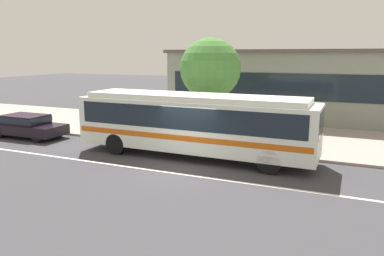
# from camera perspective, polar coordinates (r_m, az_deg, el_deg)

# --- Properties ---
(ground_plane) EXTENTS (120.00, 120.00, 0.00)m
(ground_plane) POSITION_cam_1_polar(r_m,az_deg,el_deg) (15.49, -1.35, -6.17)
(ground_plane) COLOR #3B3B3F
(sidewalk_slab) EXTENTS (60.00, 8.00, 0.12)m
(sidewalk_slab) POSITION_cam_1_polar(r_m,az_deg,el_deg) (21.91, 6.36, -0.85)
(sidewalk_slab) COLOR #A39287
(sidewalk_slab) RESTS_ON ground_plane
(lane_stripe_center) EXTENTS (56.00, 0.16, 0.01)m
(lane_stripe_center) POSITION_cam_1_polar(r_m,az_deg,el_deg) (14.80, -2.64, -7.01)
(lane_stripe_center) COLOR silver
(lane_stripe_center) RESTS_ON ground_plane
(transit_bus) EXTENTS (11.07, 2.61, 2.89)m
(transit_bus) POSITION_cam_1_polar(r_m,az_deg,el_deg) (16.73, 0.30, 1.09)
(transit_bus) COLOR white
(transit_bus) RESTS_ON ground_plane
(sedan_behind_bus) EXTENTS (4.34, 1.83, 1.29)m
(sedan_behind_bus) POSITION_cam_1_polar(r_m,az_deg,el_deg) (22.95, -24.18, 0.46)
(sedan_behind_bus) COLOR black
(sedan_behind_bus) RESTS_ON ground_plane
(pedestrian_waiting_near_sign) EXTENTS (0.46, 0.46, 1.73)m
(pedestrian_waiting_near_sign) POSITION_cam_1_polar(r_m,az_deg,el_deg) (19.65, -5.19, 0.95)
(pedestrian_waiting_near_sign) COLOR #786F5C
(pedestrian_waiting_near_sign) RESTS_ON sidewalk_slab
(pedestrian_walking_along_curb) EXTENTS (0.48, 0.48, 1.70)m
(pedestrian_walking_along_curb) POSITION_cam_1_polar(r_m,az_deg,el_deg) (20.49, -5.77, 1.34)
(pedestrian_walking_along_curb) COLOR #6F6C4C
(pedestrian_walking_along_curb) RESTS_ON sidewalk_slab
(bus_stop_sign) EXTENTS (0.08, 0.44, 2.66)m
(bus_stop_sign) POSITION_cam_1_polar(r_m,az_deg,el_deg) (17.34, 16.58, 1.43)
(bus_stop_sign) COLOR gray
(bus_stop_sign) RESTS_ON sidewalk_slab
(street_tree_near_stop) EXTENTS (3.42, 3.42, 5.47)m
(street_tree_near_stop) POSITION_cam_1_polar(r_m,az_deg,el_deg) (20.88, 2.85, 9.14)
(street_tree_near_stop) COLOR brown
(street_tree_near_stop) RESTS_ON sidewalk_slab
(station_building) EXTENTS (16.54, 7.27, 4.99)m
(station_building) POSITION_cam_1_polar(r_m,az_deg,el_deg) (28.16, 14.40, 6.60)
(station_building) COLOR gray
(station_building) RESTS_ON ground_plane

